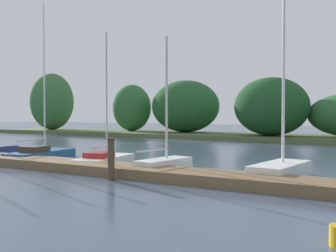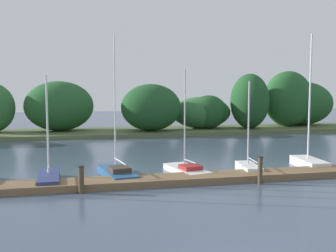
{
  "view_description": "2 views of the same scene",
  "coord_description": "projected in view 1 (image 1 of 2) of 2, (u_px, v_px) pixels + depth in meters",
  "views": [
    {
      "loc": [
        13.69,
        -0.93,
        2.31
      ],
      "look_at": [
        5.07,
        13.48,
        1.8
      ],
      "focal_mm": 43.11,
      "sensor_mm": 36.0,
      "label": 1
    },
    {
      "loc": [
        -4.43,
        -8.7,
        4.95
      ],
      "look_at": [
        0.86,
        14.15,
        2.75
      ],
      "focal_mm": 42.57,
      "sensor_mm": 36.0,
      "label": 2
    }
  ],
  "objects": [
    {
      "name": "dock_pier",
      "position": [
        43.0,
        163.0,
        17.61
      ],
      "size": [
        31.32,
        1.8,
        0.35
      ],
      "color": "brown",
      "rests_on": "ground"
    },
    {
      "name": "far_shore",
      "position": [
        286.0,
        108.0,
        35.44
      ],
      "size": [
        58.99,
        8.0,
        7.16
      ],
      "color": "#56663D",
      "rests_on": "ground"
    },
    {
      "name": "sailboat_3",
      "position": [
        42.0,
        153.0,
        20.49
      ],
      "size": [
        2.01,
        4.46,
        7.93
      ],
      "rotation": [
        0.0,
        0.0,
        1.74
      ],
      "color": "#285684",
      "rests_on": "ground"
    },
    {
      "name": "sailboat_4",
      "position": [
        105.0,
        158.0,
        18.47
      ],
      "size": [
        2.07,
        4.06,
        6.04
      ],
      "rotation": [
        0.0,
        0.0,
        1.77
      ],
      "color": "white",
      "rests_on": "ground"
    },
    {
      "name": "sailboat_5",
      "position": [
        165.0,
        163.0,
        16.05
      ],
      "size": [
        1.28,
        3.13,
        5.39
      ],
      "rotation": [
        0.0,
        0.0,
        1.44
      ],
      "color": "white",
      "rests_on": "ground"
    },
    {
      "name": "sailboat_6",
      "position": [
        282.0,
        166.0,
        14.41
      ],
      "size": [
        1.56,
        3.47,
        8.33
      ],
      "rotation": [
        0.0,
        0.0,
        1.46
      ],
      "color": "white",
      "rests_on": "ground"
    },
    {
      "name": "mooring_piling_2",
      "position": [
        111.0,
        159.0,
        14.0
      ],
      "size": [
        0.27,
        0.27,
        1.45
      ],
      "color": "#4C3D28",
      "rests_on": "ground"
    }
  ]
}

